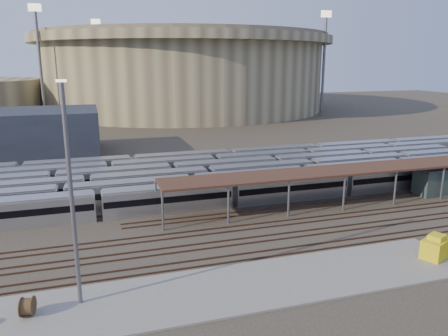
% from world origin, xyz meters
% --- Properties ---
extents(ground, '(420.00, 420.00, 0.00)m').
position_xyz_m(ground, '(0.00, 0.00, 0.00)').
color(ground, '#383026').
rests_on(ground, ground).
extents(apron, '(50.00, 9.00, 0.20)m').
position_xyz_m(apron, '(-5.00, -15.00, 0.10)').
color(apron, gray).
rests_on(apron, ground).
extents(subway_trains, '(125.05, 23.90, 3.60)m').
position_xyz_m(subway_trains, '(2.69, 18.50, 1.80)').
color(subway_trains, '#ADAEB2').
rests_on(subway_trains, ground).
extents(inspection_shed, '(60.30, 6.00, 5.30)m').
position_xyz_m(inspection_shed, '(22.00, 4.00, 4.98)').
color(inspection_shed, '#5E5D63').
rests_on(inspection_shed, ground).
extents(empty_tracks, '(170.00, 9.62, 0.18)m').
position_xyz_m(empty_tracks, '(0.00, -5.00, 0.09)').
color(empty_tracks, '#4C3323').
rests_on(empty_tracks, ground).
extents(stadium, '(124.00, 124.00, 32.50)m').
position_xyz_m(stadium, '(25.00, 140.00, 16.47)').
color(stadium, '#968D65').
rests_on(stadium, ground).
extents(floodlight_0, '(4.00, 1.00, 38.40)m').
position_xyz_m(floodlight_0, '(-30.00, 110.00, 20.65)').
color(floodlight_0, '#5E5D63').
rests_on(floodlight_0, ground).
extents(floodlight_2, '(4.00, 1.00, 38.40)m').
position_xyz_m(floodlight_2, '(70.00, 100.00, 20.65)').
color(floodlight_2, '#5E5D63').
rests_on(floodlight_2, ground).
extents(floodlight_3, '(4.00, 1.00, 38.40)m').
position_xyz_m(floodlight_3, '(-10.00, 160.00, 20.65)').
color(floodlight_3, '#5E5D63').
rests_on(floodlight_3, ground).
extents(cable_reel_west, '(1.19, 1.77, 1.63)m').
position_xyz_m(cable_reel_west, '(-21.88, -14.30, 1.01)').
color(cable_reel_west, brown).
rests_on(cable_reel_west, apron).
extents(yard_light_pole, '(0.81, 0.36, 19.11)m').
position_xyz_m(yard_light_pole, '(-17.76, -13.54, 9.84)').
color(yard_light_pole, '#5E5D63').
rests_on(yard_light_pole, apron).
extents(yellow_equipment, '(3.82, 3.21, 2.05)m').
position_xyz_m(yellow_equipment, '(18.50, -15.34, 1.22)').
color(yellow_equipment, gold).
rests_on(yellow_equipment, apron).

